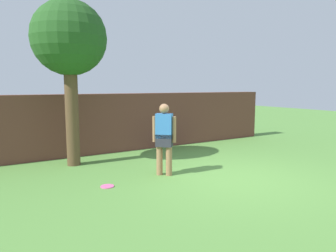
{
  "coord_description": "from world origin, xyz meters",
  "views": [
    {
      "loc": [
        -4.69,
        -4.9,
        2.01
      ],
      "look_at": [
        -0.58,
        1.8,
        1.0
      ],
      "focal_mm": 33.42,
      "sensor_mm": 36.0,
      "label": 1
    }
  ],
  "objects_px": {
    "person": "(164,136)",
    "frisbee_pink": "(107,186)",
    "tree": "(69,41)",
    "car": "(176,113)"
  },
  "relations": [
    {
      "from": "car",
      "to": "frisbee_pink",
      "type": "relative_size",
      "value": 16.15
    },
    {
      "from": "tree",
      "to": "frisbee_pink",
      "type": "height_order",
      "value": "tree"
    },
    {
      "from": "frisbee_pink",
      "to": "person",
      "type": "bearing_deg",
      "value": 5.02
    },
    {
      "from": "car",
      "to": "person",
      "type": "bearing_deg",
      "value": -131.56
    },
    {
      "from": "person",
      "to": "frisbee_pink",
      "type": "relative_size",
      "value": 6.0
    },
    {
      "from": "tree",
      "to": "person",
      "type": "height_order",
      "value": "tree"
    },
    {
      "from": "person",
      "to": "tree",
      "type": "bearing_deg",
      "value": 171.05
    },
    {
      "from": "tree",
      "to": "frisbee_pink",
      "type": "bearing_deg",
      "value": -87.36
    },
    {
      "from": "person",
      "to": "frisbee_pink",
      "type": "bearing_deg",
      "value": -130.97
    },
    {
      "from": "car",
      "to": "frisbee_pink",
      "type": "height_order",
      "value": "car"
    }
  ]
}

